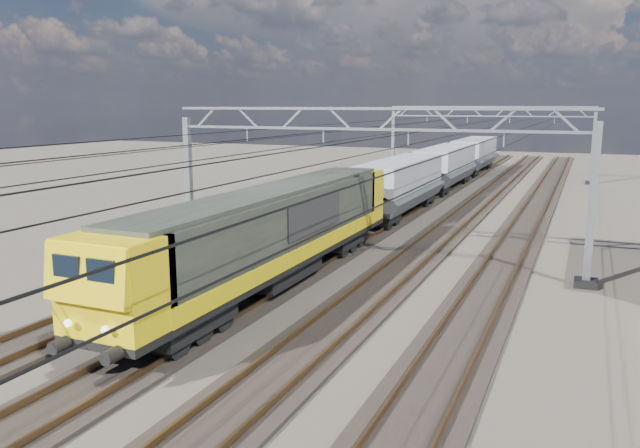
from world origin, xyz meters
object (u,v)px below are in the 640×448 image
at_px(hopper_wagon_mid, 446,164).
at_px(hopper_wagon_third, 475,153).
at_px(catenary_gantry_mid, 364,179).
at_px(catenary_gantry_far, 487,140).
at_px(locomotive, 274,230).
at_px(hopper_wagon_lead, 400,182).

height_order(hopper_wagon_mid, hopper_wagon_third, same).
relative_size(catenary_gantry_mid, hopper_wagon_third, 1.53).
distance_m(catenary_gantry_far, hopper_wagon_mid, 9.44).
distance_m(catenary_gantry_mid, hopper_wagon_third, 41.21).
bearing_deg(hopper_wagon_mid, catenary_gantry_mid, -85.75).
height_order(locomotive, hopper_wagon_mid, locomotive).
xyz_separation_m(catenary_gantry_mid, catenary_gantry_far, (0.00, 36.00, 0.00)).
bearing_deg(catenary_gantry_mid, hopper_wagon_lead, 98.93).
xyz_separation_m(catenary_gantry_mid, hopper_wagon_lead, (-2.00, 12.72, -1.67)).
relative_size(catenary_gantry_far, hopper_wagon_mid, 1.53).
distance_m(catenary_gantry_mid, hopper_wagon_lead, 12.99).
distance_m(catenary_gantry_far, locomotive, 41.05).
height_order(locomotive, hopper_wagon_lead, locomotive).
bearing_deg(catenary_gantry_far, catenary_gantry_mid, -90.00).
distance_m(catenary_gantry_far, hopper_wagon_third, 5.75).
bearing_deg(catenary_gantry_mid, catenary_gantry_far, 90.00).
relative_size(catenary_gantry_mid, hopper_wagon_mid, 1.53).
relative_size(catenary_gantry_far, hopper_wagon_lead, 1.53).
bearing_deg(hopper_wagon_mid, catenary_gantry_far, 77.57).
bearing_deg(locomotive, hopper_wagon_third, 90.00).
xyz_separation_m(locomotive, hopper_wagon_third, (-0.00, 46.10, -0.09)).
bearing_deg(catenary_gantry_far, hopper_wagon_mid, -102.43).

